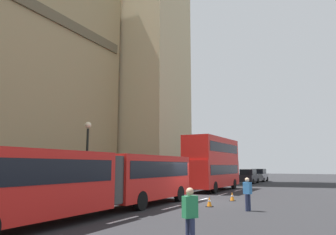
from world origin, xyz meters
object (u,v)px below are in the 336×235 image
pedestrian_near_cones (190,216)px  pedestrian_by_kerb (248,193)px  sedan_trailing (259,175)px  sedan_lead (249,176)px  traffic_cone_middle (232,197)px  traffic_cone_west (209,202)px  double_decker_bus (213,161)px  articulated_bus (100,177)px  street_lamp (87,154)px

pedestrian_near_cones → pedestrian_by_kerb: same height
sedan_trailing → pedestrian_by_kerb: 32.15m
sedan_lead → traffic_cone_middle: bearing=-169.5°
sedan_lead → traffic_cone_west: 25.26m
double_decker_bus → traffic_cone_middle: (-7.78, -4.07, -2.43)m
sedan_trailing → traffic_cone_middle: size_ratio=7.59×
sedan_lead → traffic_cone_west: bearing=-171.7°
articulated_bus → traffic_cone_west: articulated_bus is taller
street_lamp → pedestrian_near_cones: size_ratio=3.12×
double_decker_bus → pedestrian_near_cones: 21.46m
articulated_bus → street_lamp: size_ratio=3.03×
sedan_lead → traffic_cone_middle: size_ratio=7.59×
sedan_trailing → pedestrian_by_kerb: size_ratio=2.60×
double_decker_bus → sedan_lead: double_decker_bus is taller
traffic_cone_west → pedestrian_by_kerb: (-0.70, -2.36, 0.63)m
sedan_trailing → articulated_bus: bearing=179.6°
traffic_cone_west → street_lamp: 8.78m
pedestrian_near_cones → articulated_bus: bearing=58.6°
articulated_bus → pedestrian_by_kerb: 7.57m
sedan_trailing → pedestrian_by_kerb: bearing=-169.5°
sedan_lead → pedestrian_by_kerb: sedan_lead is taller
double_decker_bus → pedestrian_near_cones: double_decker_bus is taller
sedan_lead → street_lamp: street_lamp is taller
traffic_cone_west → street_lamp: bearing=97.3°
traffic_cone_west → double_decker_bus: bearing=18.4°
traffic_cone_west → pedestrian_near_cones: size_ratio=0.34×
sedan_trailing → street_lamp: street_lamp is taller
pedestrian_by_kerb → sedan_trailing: bearing=10.5°
traffic_cone_west → articulated_bus: bearing=143.5°
articulated_bus → traffic_cone_middle: size_ratio=27.50×
traffic_cone_west → traffic_cone_middle: bearing=-5.0°
double_decker_bus → street_lamp: street_lamp is taller
traffic_cone_middle → street_lamp: size_ratio=0.11×
articulated_bus → double_decker_bus: (16.39, 0.00, 0.96)m
articulated_bus → pedestrian_near_cones: 7.69m
articulated_bus → street_lamp: street_lamp is taller
street_lamp → traffic_cone_west: bearing=-82.7°
articulated_bus → pedestrian_near_cones: (-3.98, -6.52, -0.83)m
traffic_cone_middle → street_lamp: street_lamp is taller
traffic_cone_middle → pedestrian_by_kerb: (-4.22, -2.06, 0.63)m
traffic_cone_middle → pedestrian_by_kerb: bearing=-154.1°
articulated_bus → street_lamp: bearing=48.2°
sedan_lead → pedestrian_near_cones: 34.64m
traffic_cone_middle → street_lamp: bearing=118.1°
articulated_bus → sedan_trailing: bearing=-0.4°
sedan_lead → sedan_trailing: same height
street_lamp → pedestrian_by_kerb: (0.36, -10.63, -2.14)m
sedan_trailing → traffic_cone_west: (-30.91, -3.49, -0.63)m
double_decker_bus → sedan_lead: size_ratio=2.08×
sedan_trailing → pedestrian_near_cones: (-39.97, -6.26, -0.00)m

